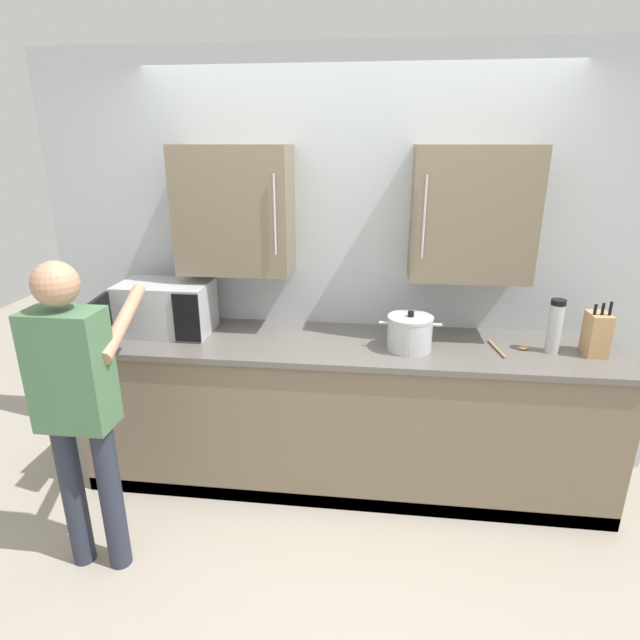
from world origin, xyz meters
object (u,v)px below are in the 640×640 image
at_px(microwave_oven, 161,308).
at_px(stock_pot, 410,333).
at_px(knife_block, 596,334).
at_px(person_figure, 76,396).
at_px(thermos_flask, 555,326).
at_px(wooden_spoon, 509,348).

xyz_separation_m(microwave_oven, stock_pot, (1.52, -0.10, -0.06)).
relative_size(knife_block, person_figure, 0.20).
distance_m(knife_block, person_figure, 2.72).
distance_m(thermos_flask, person_figure, 2.52).
bearing_deg(stock_pot, knife_block, 2.69).
xyz_separation_m(microwave_oven, wooden_spoon, (2.09, -0.04, -0.15)).
height_order(stock_pot, thermos_flask, thermos_flask).
relative_size(microwave_oven, thermos_flask, 2.41).
bearing_deg(microwave_oven, knife_block, -1.19).
relative_size(microwave_oven, stock_pot, 2.11).
bearing_deg(wooden_spoon, stock_pot, -173.97).
xyz_separation_m(stock_pot, person_figure, (-1.56, -0.79, -0.09)).
height_order(microwave_oven, knife_block, knife_block).
bearing_deg(thermos_flask, knife_block, -2.66).
height_order(stock_pot, person_figure, person_figure).
distance_m(wooden_spoon, knife_block, 0.47).
relative_size(microwave_oven, knife_block, 2.36).
height_order(wooden_spoon, thermos_flask, thermos_flask).
distance_m(microwave_oven, knife_block, 2.54).
bearing_deg(microwave_oven, thermos_flask, -1.05).
bearing_deg(knife_block, wooden_spoon, 178.43).
xyz_separation_m(knife_block, person_figure, (-2.59, -0.83, -0.11)).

